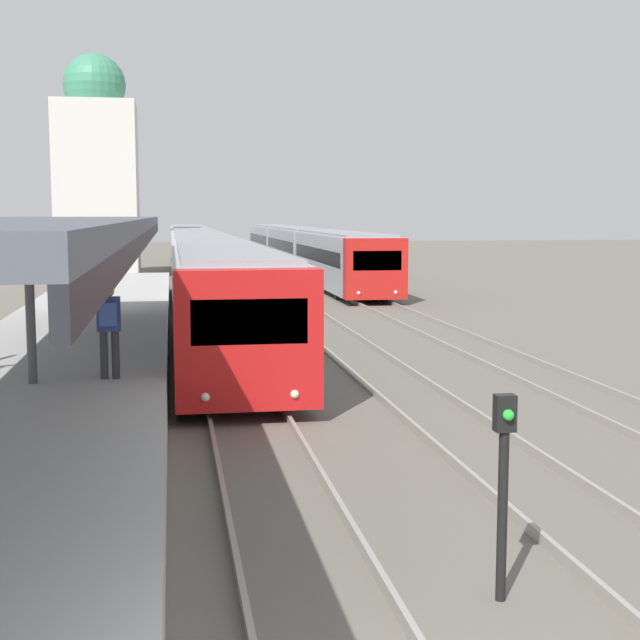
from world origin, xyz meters
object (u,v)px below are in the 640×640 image
person_on_platform (109,324)px  train_far (299,247)px  signal_post_near (503,476)px  train_near (196,255)px

person_on_platform → train_far: train_far is taller
signal_post_near → train_far: bearing=84.1°
person_on_platform → train_far: bearing=77.5°
train_far → signal_post_near: train_far is taller
person_on_platform → train_near: train_near is taller
person_on_platform → train_near: size_ratio=0.03×
person_on_platform → train_near: bearing=85.7°
person_on_platform → signal_post_near: 8.93m
train_near → train_far: train_near is taller
person_on_platform → train_far: size_ratio=0.04×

